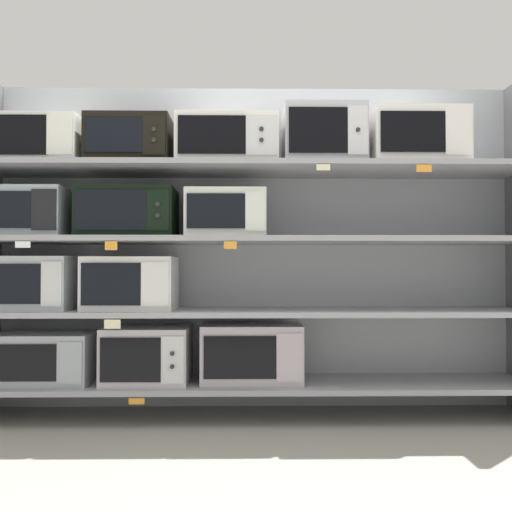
{
  "coord_description": "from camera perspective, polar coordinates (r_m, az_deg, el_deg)",
  "views": [
    {
      "loc": [
        -0.05,
        -3.3,
        0.84
      ],
      "look_at": [
        0.0,
        0.0,
        0.92
      ],
      "focal_mm": 40.44,
      "sensor_mm": 36.0,
      "label": 1
    }
  ],
  "objects": [
    {
      "name": "price_tag_5",
      "position": [
        3.12,
        6.68,
        8.71
      ],
      "size": [
        0.07,
        0.0,
        0.03
      ],
      "primitive_type": "cube",
      "color": "beige"
    },
    {
      "name": "microwave_6",
      "position": [
        3.38,
        -12.54,
        4.17
      ],
      "size": [
        0.54,
        0.37,
        0.28
      ],
      "color": "black",
      "rests_on": "shelf_2"
    },
    {
      "name": "microwave_0",
      "position": [
        3.53,
        -20.3,
        -9.4
      ],
      "size": [
        0.57,
        0.38,
        0.28
      ],
      "color": "#9FA7AC",
      "rests_on": "shelf_0"
    },
    {
      "name": "shelf_0",
      "position": [
        3.37,
        -0.0,
        -12.57
      ],
      "size": [
        3.1,
        0.51,
        0.03
      ],
      "primitive_type": "cube",
      "color": "#99999E",
      "rests_on": "ground"
    },
    {
      "name": "microwave_4",
      "position": [
        3.36,
        -12.26,
        -2.66
      ],
      "size": [
        0.5,
        0.38,
        0.3
      ],
      "color": "silver",
      "rests_on": "shelf_1"
    },
    {
      "name": "shelf_1",
      "position": [
        3.31,
        -0.0,
        -5.56
      ],
      "size": [
        3.1,
        0.51,
        0.03
      ],
      "primitive_type": "cube",
      "color": "#99999E"
    },
    {
      "name": "ground",
      "position": [
        2.45,
        0.4,
        -21.57
      ],
      "size": [
        7.1,
        6.0,
        0.02
      ],
      "primitive_type": "cube",
      "color": "gray"
    },
    {
      "name": "price_tag_6",
      "position": [
        3.23,
        16.28,
        8.33
      ],
      "size": [
        0.08,
        0.0,
        0.04
      ],
      "primitive_type": "cube",
      "color": "orange"
    },
    {
      "name": "price_tag_2",
      "position": [
        3.27,
        -22.07,
        1.06
      ],
      "size": [
        0.08,
        0.0,
        0.03
      ],
      "primitive_type": "cube",
      "color": "white"
    },
    {
      "name": "microwave_10",
      "position": [
        3.38,
        -2.83,
        11.17
      ],
      "size": [
        0.57,
        0.39,
        0.27
      ],
      "color": "silver",
      "rests_on": "shelf_3"
    },
    {
      "name": "microwave_5",
      "position": [
        3.53,
        -21.3,
        3.97
      ],
      "size": [
        0.42,
        0.4,
        0.28
      ],
      "color": "#97A8AE",
      "rests_on": "shelf_2"
    },
    {
      "name": "shelf_2",
      "position": [
        3.31,
        -0.0,
        1.57
      ],
      "size": [
        3.1,
        0.51,
        0.03
      ],
      "primitive_type": "cube",
      "color": "#99999E"
    },
    {
      "name": "price_tag_0",
      "position": [
        3.17,
        -11.72,
        -13.89
      ],
      "size": [
        0.08,
        0.0,
        0.03
      ],
      "primitive_type": "cube",
      "color": "orange"
    },
    {
      "name": "price_tag_1",
      "position": [
        3.14,
        -14.02,
        -6.56
      ],
      "size": [
        0.09,
        0.0,
        0.05
      ],
      "primitive_type": "cube",
      "color": "beige"
    },
    {
      "name": "microwave_3",
      "position": [
        3.51,
        -21.13,
        -2.52
      ],
      "size": [
        0.45,
        0.37,
        0.3
      ],
      "color": "#B0B9C0",
      "rests_on": "shelf_1"
    },
    {
      "name": "microwave_7",
      "position": [
        3.32,
        -2.96,
        4.14
      ],
      "size": [
        0.45,
        0.39,
        0.27
      ],
      "color": "silver",
      "rests_on": "shelf_2"
    },
    {
      "name": "price_tag_3",
      "position": [
        3.13,
        -14.15,
        1.0
      ],
      "size": [
        0.06,
        0.0,
        0.05
      ],
      "primitive_type": "cube",
      "color": "orange"
    },
    {
      "name": "microwave_12",
      "position": [
        3.52,
        15.47,
        11.04
      ],
      "size": [
        0.53,
        0.39,
        0.31
      ],
      "color": "silver",
      "rests_on": "shelf_3"
    },
    {
      "name": "price_tag_4",
      "position": [
        3.05,
        -2.55,
        1.08
      ],
      "size": [
        0.07,
        0.0,
        0.04
      ],
      "primitive_type": "cube",
      "color": "orange"
    },
    {
      "name": "back_panel",
      "position": [
        3.58,
        -0.07,
        0.96
      ],
      "size": [
        3.3,
        0.04,
        1.97
      ],
      "primitive_type": "cube",
      "color": "#9EA3A8",
      "rests_on": "ground"
    },
    {
      "name": "microwave_11",
      "position": [
        3.41,
        6.68,
        11.59
      ],
      "size": [
        0.46,
        0.36,
        0.34
      ],
      "color": "#B4B0B8",
      "rests_on": "shelf_3"
    },
    {
      "name": "microwave_2",
      "position": [
        3.33,
        -0.42,
        -9.58
      ],
      "size": [
        0.57,
        0.34,
        0.33
      ],
      "color": "#BFB3BB",
      "rests_on": "shelf_0"
    },
    {
      "name": "microwave_9",
      "position": [
        3.44,
        -12.26,
        10.92
      ],
      "size": [
        0.47,
        0.39,
        0.27
      ],
      "color": "black",
      "rests_on": "shelf_3"
    },
    {
      "name": "microwave_1",
      "position": [
        3.38,
        -10.67,
        -9.53
      ],
      "size": [
        0.48,
        0.42,
        0.32
      ],
      "color": "#BDB2BC",
      "rests_on": "shelf_0"
    },
    {
      "name": "shelf_3",
      "position": [
        3.35,
        -0.0,
        8.62
      ],
      "size": [
        3.1,
        0.51,
        0.03
      ],
      "primitive_type": "cube",
      "color": "#99999E"
    },
    {
      "name": "microwave_8",
      "position": [
        3.58,
        -20.61,
        10.47
      ],
      "size": [
        0.51,
        0.39,
        0.27
      ],
      "color": "white",
      "rests_on": "shelf_3"
    }
  ]
}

